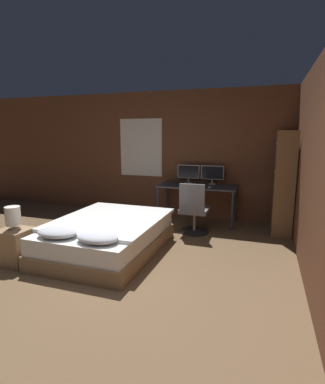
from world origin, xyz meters
The scene contains 13 objects.
ground_plane centered at (0.00, 0.00, 0.00)m, with size 20.00×20.00×0.00m, color brown.
wall_back centered at (-0.01, 3.66, 1.35)m, with size 12.00×0.08×2.70m.
wall_side_right centered at (2.22, 1.50, 1.35)m, with size 0.06×12.00×2.70m.
bed centered at (-0.56, 1.21, 0.26)m, with size 1.52×2.07×0.59m.
nightstand centered at (-1.57, 0.43, 0.25)m, with size 0.42×0.39×0.50m.
bedside_lamp centered at (-1.57, 0.43, 0.68)m, with size 0.20×0.20×0.32m.
desk centered at (0.38, 3.24, 0.68)m, with size 1.59×0.70×0.77m.
monitor_left centered at (0.13, 3.49, 0.99)m, with size 0.47×0.16×0.39m.
monitor_right centered at (0.64, 3.49, 0.99)m, with size 0.47×0.16×0.39m.
keyboard centered at (0.38, 3.00, 0.78)m, with size 0.40×0.13×0.02m.
computer_mouse centered at (0.67, 3.00, 0.79)m, with size 0.07×0.05×0.04m.
office_chair centered at (0.49, 2.51, 0.39)m, with size 0.52×0.52×0.94m.
bookshelf centered at (2.00, 3.02, 1.00)m, with size 0.34×0.75×1.85m.
Camera 1 is at (1.66, -2.64, 1.78)m, focal length 28.00 mm.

